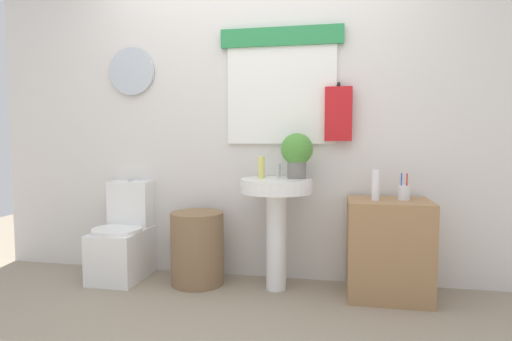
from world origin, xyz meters
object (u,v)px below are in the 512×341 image
Objects in this scene: pedestal_sink at (276,206)px; toothbrush_cup at (404,192)px; potted_plant at (297,152)px; wooden_cabinet at (388,248)px; soap_bottle at (261,167)px; lotion_bottle at (376,185)px; laundry_hamper at (197,248)px; toilet at (124,241)px.

pedestal_sink is 4.39× the size of toothbrush_cup.
toothbrush_cup is at bearing 1.30° from pedestal_sink.
potted_plant is 0.79m from toothbrush_cup.
soap_bottle is at bearing 176.84° from wooden_cabinet.
pedestal_sink is at bearing -178.70° from toothbrush_cup.
lotion_bottle is (0.69, -0.04, 0.18)m from pedestal_sink.
laundry_hamper is at bearing -180.00° from pedestal_sink.
soap_bottle is at bearing 0.64° from toilet.
toilet is 2.35× the size of potted_plant.
pedestal_sink is 0.89m from toothbrush_cup.
potted_plant reaches higher than toothbrush_cup.
toilet is 4.90× the size of soap_bottle.
toothbrush_cup reaches higher than laundry_hamper.
toilet is at bearing -179.06° from potted_plant.
soap_bottle reaches higher than pedestal_sink.
lotion_bottle is 1.15× the size of toothbrush_cup.
soap_bottle reaches higher than wooden_cabinet.
pedestal_sink reaches higher than laundry_hamper.
pedestal_sink is 2.46× the size of potted_plant.
wooden_cabinet is at bearing -5.31° from potted_plant.
wooden_cabinet is (0.79, -0.00, -0.27)m from pedestal_sink.
lotion_bottle reaches higher than wooden_cabinet.
wooden_cabinet is (2.02, -0.04, 0.05)m from toilet.
pedestal_sink is (0.61, 0.00, 0.34)m from laundry_hamper.
toothbrush_cup is (0.74, -0.04, -0.27)m from potted_plant.
soap_bottle is (0.49, 0.05, 0.62)m from laundry_hamper.
soap_bottle is (1.11, 0.01, 0.60)m from toilet.
soap_bottle is (-0.12, 0.05, 0.28)m from pedestal_sink.
lotion_bottle is at bearing -157.61° from wooden_cabinet.
toothbrush_cup is at bearing -1.71° from soap_bottle.
potted_plant is at bearing 174.69° from wooden_cabinet.
pedestal_sink is (1.23, -0.04, 0.32)m from toilet.
wooden_cabinet is at bearing -3.16° from soap_bottle.
lotion_bottle is (0.55, -0.10, -0.22)m from potted_plant.
toilet is at bearing 178.25° from pedestal_sink.
soap_bottle is at bearing 173.65° from lotion_bottle.
soap_bottle reaches higher than toilet.
potted_plant is (0.14, 0.06, 0.39)m from pedestal_sink.
potted_plant is at bearing 2.20° from soap_bottle.
potted_plant is at bearing 169.66° from lotion_bottle.
potted_plant is 1.78× the size of toothbrush_cup.
laundry_hamper is 0.81× the size of wooden_cabinet.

